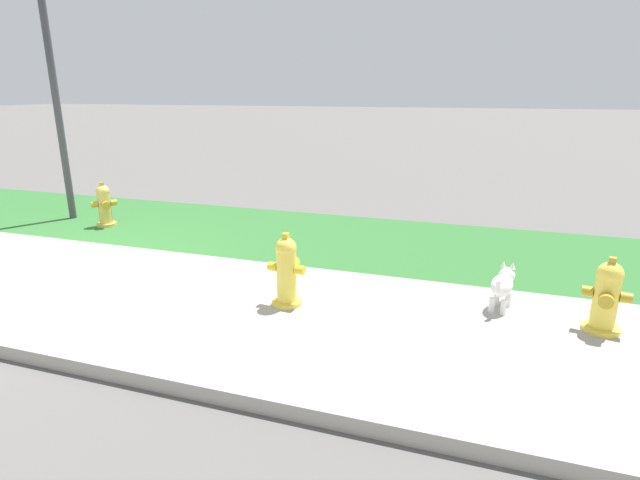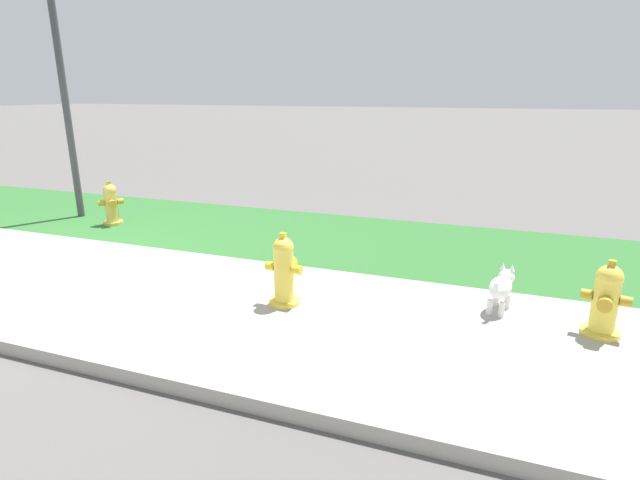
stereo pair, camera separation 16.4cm
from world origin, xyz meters
name	(u,v)px [view 2 (the right image)]	position (x,y,z in m)	size (l,w,h in m)	color
ground_plane	(32,274)	(0.00, 0.00, 0.00)	(120.00, 120.00, 0.00)	#5B5956
sidewalk_pavement	(32,274)	(0.00, 0.00, 0.01)	(18.00, 2.59, 0.01)	#ADA89E
grass_verge	(170,221)	(0.00, 2.61, 0.00)	(18.00, 2.62, 0.01)	#2D662D
fire_hydrant_far_end	(606,301)	(5.93, 0.57, 0.33)	(0.39, 0.37, 0.69)	yellow
fire_hydrant_mid_block	(284,271)	(3.10, 0.23, 0.36)	(0.38, 0.35, 0.74)	yellow
fire_hydrant_by_grass_verge	(111,204)	(-0.71, 2.12, 0.33)	(0.34, 0.34, 0.69)	gold
small_white_dog	(502,287)	(5.10, 0.80, 0.25)	(0.27, 0.51, 0.43)	white
street_lamp	(52,4)	(-1.60, 2.35, 3.28)	(0.32, 0.32, 5.02)	#3D3D42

